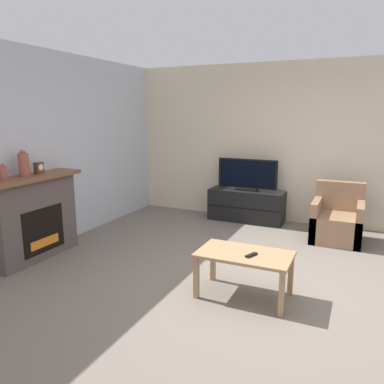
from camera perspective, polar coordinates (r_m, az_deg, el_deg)
The scene contains 12 objects.
ground_plane at distance 4.31m, azimuth 9.87°, elevation -13.74°, with size 24.00×24.00×0.00m, color slate.
wall_back at distance 6.56m, azimuth 16.41°, elevation 7.01°, with size 12.00×0.06×2.70m.
wall_left at distance 5.49m, azimuth -21.72°, elevation 5.79°, with size 0.06×12.00×2.70m.
fireplace at distance 5.21m, azimuth -22.95°, elevation -3.46°, with size 0.43×1.31×1.10m.
mantel_vase_left at distance 4.83m, azimuth -26.83°, elevation 2.66°, with size 0.09×0.09×0.20m.
mantel_vase_centre_left at distance 5.01m, azimuth -24.28°, elevation 3.89°, with size 0.13×0.13×0.33m.
mantel_clock at distance 5.17m, azimuth -22.30°, elevation 3.40°, with size 0.08×0.11×0.15m.
tv_stand at distance 6.62m, azimuth 8.28°, elevation -2.04°, with size 1.30×0.45×0.55m.
tv at distance 6.51m, azimuth 8.42°, elevation 2.46°, with size 1.04×0.18×0.54m.
armchair at distance 5.97m, azimuth 21.24°, elevation -4.24°, with size 0.70×0.76×0.84m.
coffee_table at distance 3.89m, azimuth 7.99°, elevation -10.11°, with size 0.94×0.55×0.47m.
remote at distance 3.79m, azimuth 9.04°, elevation -9.47°, with size 0.10×0.15×0.02m.
Camera 1 is at (0.94, -3.78, 1.85)m, focal length 35.00 mm.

